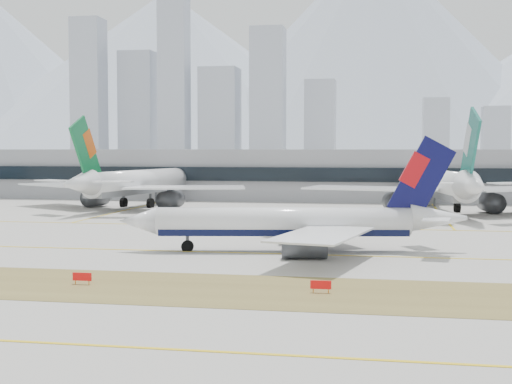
% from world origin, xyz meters
% --- Properties ---
extents(ground, '(3000.00, 3000.00, 0.00)m').
position_xyz_m(ground, '(0.00, 0.00, 0.00)').
color(ground, '#98958E').
rests_on(ground, ground).
extents(apron_markings, '(360.00, 122.22, 0.06)m').
position_xyz_m(apron_markings, '(0.00, -53.95, 0.02)').
color(apron_markings, brown).
rests_on(apron_markings, ground).
extents(taxiing_airliner, '(51.29, 44.13, 17.29)m').
position_xyz_m(taxiing_airliner, '(12.96, -2.07, 4.17)').
color(taxiing_airliner, white).
rests_on(taxiing_airliner, ground).
extents(widebody_eva, '(63.69, 63.00, 22.99)m').
position_xyz_m(widebody_eva, '(-37.67, 68.96, 6.11)').
color(widebody_eva, white).
rests_on(widebody_eva, ground).
extents(widebody_cathay, '(66.45, 65.75, 24.00)m').
position_xyz_m(widebody_cathay, '(39.10, 68.12, 6.38)').
color(widebody_cathay, white).
rests_on(widebody_cathay, ground).
extents(terminal, '(280.00, 43.10, 15.00)m').
position_xyz_m(terminal, '(0.00, 114.84, 7.50)').
color(terminal, gray).
rests_on(terminal, ground).
extents(hold_sign_left, '(2.20, 0.15, 1.35)m').
position_xyz_m(hold_sign_left, '(-7.36, -32.00, 0.88)').
color(hold_sign_left, red).
rests_on(hold_sign_left, ground).
extents(hold_sign_right, '(2.20, 0.15, 1.35)m').
position_xyz_m(hold_sign_right, '(19.25, -32.00, 0.88)').
color(hold_sign_right, red).
rests_on(hold_sign_right, ground).
extents(gse_c, '(3.55, 2.00, 2.60)m').
position_xyz_m(gse_c, '(15.93, 38.38, 1.05)').
color(gse_c, orange).
rests_on(gse_c, ground).
extents(city_skyline, '(342.00, 49.80, 140.00)m').
position_xyz_m(city_skyline, '(-106.76, 453.42, 49.80)').
color(city_skyline, '#A1A8B7').
rests_on(city_skyline, ground).
extents(mountain_ridge, '(2830.00, 1120.00, 470.00)m').
position_xyz_m(mountain_ridge, '(33.00, 1404.14, 181.85)').
color(mountain_ridge, '#9EA8B7').
rests_on(mountain_ridge, ground).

